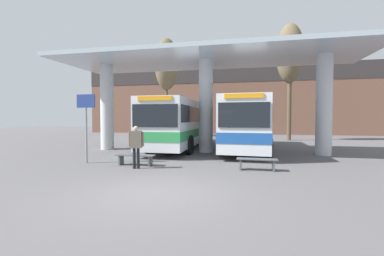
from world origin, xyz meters
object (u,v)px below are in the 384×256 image
at_px(transit_bus_center_bay, 248,122).
at_px(waiting_bench_near_pillar, 257,162).
at_px(info_sign_platform, 86,114).
at_px(pedestrian_waiting, 136,143).
at_px(parked_car_street, 194,127).
at_px(poplar_tree_behind_left, 167,65).
at_px(transit_bus_left_bay, 183,122).
at_px(waiting_bench_mid_platform, 136,157).
at_px(poplar_tree_behind_right, 290,55).

xyz_separation_m(transit_bus_center_bay, waiting_bench_near_pillar, (0.36, -6.90, -1.45)).
bearing_deg(waiting_bench_near_pillar, transit_bus_center_bay, 92.97).
height_order(info_sign_platform, pedestrian_waiting, info_sign_platform).
bearing_deg(parked_car_street, info_sign_platform, -93.33).
xyz_separation_m(transit_bus_center_bay, poplar_tree_behind_left, (-8.43, 8.95, 5.94)).
height_order(transit_bus_left_bay, waiting_bench_mid_platform, transit_bus_left_bay).
distance_m(transit_bus_left_bay, poplar_tree_behind_right, 12.84).
height_order(waiting_bench_mid_platform, poplar_tree_behind_left, poplar_tree_behind_left).
relative_size(waiting_bench_near_pillar, waiting_bench_mid_platform, 0.92).
bearing_deg(transit_bus_center_bay, pedestrian_waiting, 61.73).
xyz_separation_m(poplar_tree_behind_left, parked_car_street, (2.07, 4.32, -6.70)).
bearing_deg(transit_bus_left_bay, info_sign_platform, 69.26).
relative_size(transit_bus_center_bay, pedestrian_waiting, 6.28).
bearing_deg(poplar_tree_behind_right, info_sign_platform, -126.18).
relative_size(info_sign_platform, poplar_tree_behind_left, 0.30).
bearing_deg(info_sign_platform, parked_car_street, 87.66).
relative_size(transit_bus_center_bay, poplar_tree_behind_left, 1.03).
height_order(info_sign_platform, poplar_tree_behind_left, poplar_tree_behind_left).
distance_m(waiting_bench_mid_platform, parked_car_street, 20.24).
distance_m(transit_bus_center_bay, waiting_bench_mid_platform, 8.50).
xyz_separation_m(waiting_bench_mid_platform, poplar_tree_behind_right, (8.55, 15.09, 7.62)).
distance_m(pedestrian_waiting, poplar_tree_behind_right, 19.07).
relative_size(waiting_bench_mid_platform, poplar_tree_behind_right, 0.16).
bearing_deg(waiting_bench_near_pillar, parked_car_street, 108.44).
relative_size(transit_bus_center_bay, waiting_bench_mid_platform, 6.41).
height_order(transit_bus_center_bay, waiting_bench_mid_platform, transit_bus_center_bay).
distance_m(transit_bus_center_bay, info_sign_platform, 9.92).
height_order(poplar_tree_behind_left, poplar_tree_behind_right, poplar_tree_behind_right).
relative_size(poplar_tree_behind_left, poplar_tree_behind_right, 0.97).
height_order(pedestrian_waiting, poplar_tree_behind_right, poplar_tree_behind_right).
bearing_deg(info_sign_platform, transit_bus_center_bay, 43.52).
relative_size(transit_bus_center_bay, info_sign_platform, 3.48).
relative_size(info_sign_platform, parked_car_street, 0.72).
bearing_deg(waiting_bench_mid_platform, transit_bus_left_bay, 88.09).
bearing_deg(waiting_bench_mid_platform, transit_bus_center_bay, 55.43).
distance_m(info_sign_platform, poplar_tree_behind_left, 16.75).
bearing_deg(pedestrian_waiting, transit_bus_left_bay, 75.35).
distance_m(waiting_bench_mid_platform, poplar_tree_behind_left, 17.87).
relative_size(waiting_bench_near_pillar, parked_car_street, 0.36).
xyz_separation_m(waiting_bench_near_pillar, parked_car_street, (-6.72, 20.16, 0.70)).
xyz_separation_m(pedestrian_waiting, parked_car_street, (-1.95, 20.83, -0.02)).
distance_m(transit_bus_center_bay, poplar_tree_behind_left, 13.66).
relative_size(poplar_tree_behind_left, parked_car_street, 2.42).
xyz_separation_m(transit_bus_left_bay, pedestrian_waiting, (0.08, -8.16, -0.72)).
height_order(waiting_bench_mid_platform, parked_car_street, parked_car_street).
relative_size(info_sign_platform, pedestrian_waiting, 1.81).
height_order(transit_bus_left_bay, info_sign_platform, transit_bus_left_bay).
relative_size(waiting_bench_mid_platform, info_sign_platform, 0.54).
bearing_deg(waiting_bench_mid_platform, poplar_tree_behind_right, 60.46).
bearing_deg(parked_car_street, pedestrian_waiting, -85.66).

